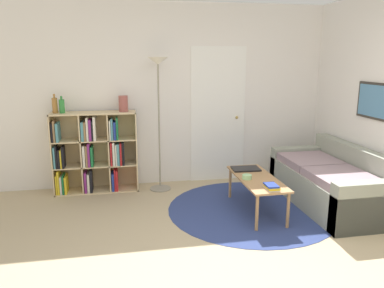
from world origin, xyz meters
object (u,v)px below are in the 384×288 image
object	(u,v)px
vase_on_shelf	(123,104)
bowl	(247,177)
laptop	(246,169)
floor_lamp	(158,85)
couch	(333,183)
coffee_table	(257,181)
bottle_left	(55,105)
bottle_middle	(62,106)
bookshelf	(93,153)

from	to	relation	value
vase_on_shelf	bowl	bearing A→B (deg)	-39.45
laptop	bowl	size ratio (longest dim) A/B	3.22
laptop	floor_lamp	bearing A→B (deg)	147.22
couch	bowl	distance (m)	1.20
bowl	vase_on_shelf	size ratio (longest dim) A/B	0.52
coffee_table	bottle_left	size ratio (longest dim) A/B	4.30
laptop	bottle_left	size ratio (longest dim) A/B	1.42
bowl	bottle_middle	bearing A→B (deg)	152.50
couch	laptop	world-z (taller)	couch
bowl	floor_lamp	bearing A→B (deg)	131.66
coffee_table	laptop	size ratio (longest dim) A/B	3.03
bottle_left	vase_on_shelf	distance (m)	0.89
bookshelf	bottle_left	bearing A→B (deg)	-179.76
floor_lamp	bottle_left	distance (m)	1.40
couch	coffee_table	xyz separation A→B (m)	(-1.05, -0.05, 0.11)
couch	coffee_table	bearing A→B (deg)	-177.50
bottle_middle	vase_on_shelf	size ratio (longest dim) A/B	1.05
bookshelf	couch	size ratio (longest dim) A/B	0.64
coffee_table	vase_on_shelf	bearing A→B (deg)	143.77
bowl	bottle_middle	xyz separation A→B (m)	(-2.21, 1.15, 0.75)
coffee_table	bottle_middle	distance (m)	2.73
bookshelf	coffee_table	distance (m)	2.29
laptop	bottle_middle	xyz separation A→B (m)	(-2.32, 0.78, 0.77)
vase_on_shelf	coffee_table	bearing A→B (deg)	-36.23
laptop	bookshelf	bearing A→B (deg)	158.18
bottle_left	laptop	bearing A→B (deg)	-17.98
bottle_middle	vase_on_shelf	bearing A→B (deg)	0.34
coffee_table	laptop	world-z (taller)	laptop
laptop	coffee_table	bearing A→B (deg)	-86.14
floor_lamp	bottle_left	size ratio (longest dim) A/B	7.24
floor_lamp	vase_on_shelf	xyz separation A→B (m)	(-0.47, 0.11, -0.26)
coffee_table	vase_on_shelf	size ratio (longest dim) A/B	5.04
couch	laptop	distance (m)	1.12
vase_on_shelf	couch	bearing A→B (deg)	-22.70
coffee_table	bottle_left	bearing A→B (deg)	155.12
bottle_left	bottle_middle	xyz separation A→B (m)	(0.09, -0.01, -0.01)
bookshelf	coffee_table	bearing A→B (deg)	-29.70
laptop	vase_on_shelf	bearing A→B (deg)	152.73
vase_on_shelf	bookshelf	bearing A→B (deg)	179.63
laptop	couch	bearing A→B (deg)	-15.68
bottle_middle	bowl	bearing A→B (deg)	-27.50
bookshelf	laptop	world-z (taller)	bookshelf
bottle_left	floor_lamp	bearing A→B (deg)	-4.65
floor_lamp	laptop	xyz separation A→B (m)	(1.04, -0.67, -1.04)
vase_on_shelf	laptop	bearing A→B (deg)	-27.27
bottle_middle	coffee_table	bearing A→B (deg)	-25.59
bowl	bookshelf	bearing A→B (deg)	147.92
couch	bottle_middle	xyz separation A→B (m)	(-3.39, 1.08, 0.94)
couch	bowl	size ratio (longest dim) A/B	15.78
floor_lamp	coffee_table	world-z (taller)	floor_lamp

